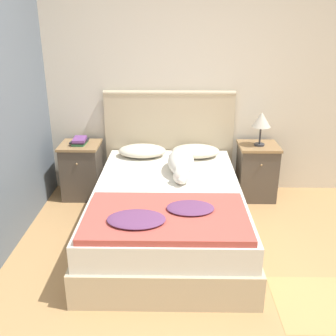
{
  "coord_description": "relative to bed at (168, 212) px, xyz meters",
  "views": [
    {
      "loc": [
        -0.02,
        -2.27,
        1.96
      ],
      "look_at": [
        -0.08,
        1.2,
        0.6
      ],
      "focal_mm": 42.0,
      "sensor_mm": 36.0,
      "label": 1
    }
  ],
  "objects": [
    {
      "name": "wall_side_left",
      "position": [
        -1.4,
        0.06,
        1.03
      ],
      "size": [
        0.06,
        3.1,
        2.55
      ],
      "color": "slate",
      "rests_on": "ground_plane"
    },
    {
      "name": "pillow_left",
      "position": [
        -0.29,
        0.82,
        0.32
      ],
      "size": [
        0.52,
        0.35,
        0.12
      ],
      "color": "beige",
      "rests_on": "bed"
    },
    {
      "name": "nightstand_right",
      "position": [
        0.99,
        0.85,
        0.07
      ],
      "size": [
        0.43,
        0.42,
        0.63
      ],
      "color": "#4C4238",
      "rests_on": "ground_plane"
    },
    {
      "name": "quilt",
      "position": [
        -0.01,
        -0.62,
        0.29
      ],
      "size": [
        1.24,
        0.76,
        0.09
      ],
      "color": "#BC4C42",
      "rests_on": "bed"
    },
    {
      "name": "nightstand_left",
      "position": [
        -0.99,
        0.85,
        0.07
      ],
      "size": [
        0.43,
        0.42,
        0.63
      ],
      "color": "#4C4238",
      "rests_on": "ground_plane"
    },
    {
      "name": "wall_back",
      "position": [
        0.08,
        1.14,
        1.03
      ],
      "size": [
        9.0,
        0.06,
        2.55
      ],
      "color": "beige",
      "rests_on": "ground_plane"
    },
    {
      "name": "book_stack",
      "position": [
        -0.98,
        0.85,
        0.42
      ],
      "size": [
        0.18,
        0.23,
        0.07
      ],
      "color": "#337547",
      "rests_on": "nightstand_left"
    },
    {
      "name": "ground_plane",
      "position": [
        0.08,
        -0.99,
        -0.25
      ],
      "size": [
        16.0,
        16.0,
        0.0
      ],
      "primitive_type": "plane",
      "color": "tan"
    },
    {
      "name": "headboard",
      "position": [
        -0.0,
        1.07,
        0.36
      ],
      "size": [
        1.46,
        0.06,
        1.18
      ],
      "color": "#C6B28E",
      "rests_on": "ground_plane"
    },
    {
      "name": "dog",
      "position": [
        0.13,
        0.34,
        0.35
      ],
      "size": [
        0.26,
        0.76,
        0.21
      ],
      "color": "silver",
      "rests_on": "bed"
    },
    {
      "name": "pillow_right",
      "position": [
        0.29,
        0.82,
        0.32
      ],
      "size": [
        0.52,
        0.35,
        0.12
      ],
      "color": "beige",
      "rests_on": "bed"
    },
    {
      "name": "bed",
      "position": [
        0.0,
        0.0,
        0.0
      ],
      "size": [
        1.38,
        2.1,
        0.5
      ],
      "color": "#C6B28E",
      "rests_on": "ground_plane"
    },
    {
      "name": "table_lamp",
      "position": [
        0.99,
        0.83,
        0.66
      ],
      "size": [
        0.2,
        0.2,
        0.37
      ],
      "color": "#2D2D33",
      "rests_on": "nightstand_right"
    }
  ]
}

